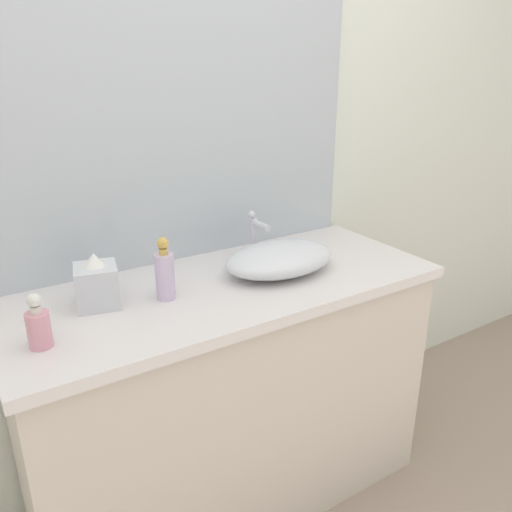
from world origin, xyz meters
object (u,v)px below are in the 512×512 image
sink_basin (280,258)px  tissue_box (97,283)px  lotion_bottle (38,326)px  soap_dispenser (165,273)px

sink_basin → tissue_box: tissue_box is taller
tissue_box → lotion_bottle: bearing=-141.3°
sink_basin → lotion_bottle: (-0.79, -0.08, 0.01)m
lotion_bottle → sink_basin: bearing=5.6°
tissue_box → sink_basin: bearing=-7.3°
sink_basin → lotion_bottle: size_ratio=2.70×
sink_basin → tissue_box: 0.60m
soap_dispenser → tissue_box: size_ratio=1.19×
sink_basin → soap_dispenser: size_ratio=2.03×
soap_dispenser → tissue_box: (-0.19, 0.06, -0.01)m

